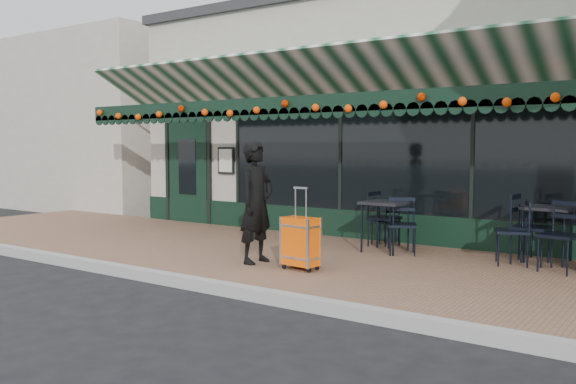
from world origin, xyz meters
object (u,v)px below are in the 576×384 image
Objects in this scene: cafe_table_b at (385,206)px; chair_b_front at (402,226)px; chair_a_left at (512,232)px; chair_a_front at (560,236)px; cafe_table_a at (548,212)px; woman at (256,202)px; chair_b_left at (385,222)px; chair_b_right at (384,219)px; chair_a_right at (530,229)px; suitcase at (301,242)px.

chair_b_front reaches higher than cafe_table_b.
chair_a_front reaches higher than chair_a_left.
woman is at bearing -144.39° from cafe_table_a.
chair_a_front reaches higher than chair_b_front.
chair_b_left is 0.16m from chair_b_right.
cafe_table_b is 0.80× the size of chair_a_right.
cafe_table_b is at bearing -166.54° from cafe_table_a.
cafe_table_a is at bearing 13.46° from cafe_table_b.
chair_b_left is (-2.84, 0.69, -0.09)m from chair_a_front.
chair_b_left is at bearing -124.00° from chair_a_left.
cafe_table_b is 1.05× the size of chair_b_left.
chair_b_left is at bearing 96.44° from suitcase.
chair_a_right is at bearing -55.46° from woman.
chair_a_left is at bearing 93.43° from chair_b_left.
chair_a_front is at bearing -63.42° from woman.
chair_a_front is at bearing -65.17° from cafe_table_a.
suitcase is 1.96m from cafe_table_b.
chair_b_right is at bearing 117.74° from cafe_table_b.
cafe_table_b is 0.90× the size of chair_b_front.
chair_a_left reaches higher than cafe_table_b.
suitcase is 1.45× the size of chair_b_left.
cafe_table_a is 0.65m from chair_a_left.
cafe_table_a is 0.91× the size of chair_b_front.
chair_a_left is at bearing -97.37° from chair_b_right.
chair_a_right reaches higher than chair_b_right.
suitcase is 1.20× the size of chair_b_right.
chair_a_left is at bearing -22.60° from chair_b_front.
chair_a_left and chair_b_right have the same top height.
chair_b_front is (-1.59, -0.12, -0.02)m from chair_a_left.
chair_a_front is at bearing 93.50° from chair_b_left.
cafe_table_b is (1.09, 1.86, -0.15)m from woman.
chair_b_right is 0.77m from chair_b_front.
chair_a_right reaches higher than chair_b_left.
chair_b_front is (-2.24, 0.04, -0.03)m from chair_a_front.
woman is at bearing -176.45° from suitcase.
woman is 1.82× the size of chair_a_front.
woman is 2.33m from chair_b_front.
chair_a_right is at bearing 7.55° from cafe_table_b.
woman is 1.88× the size of chair_b_right.
woman is 3.58m from chair_a_left.
chair_a_front is at bearing -128.20° from chair_a_right.
suitcase is 1.96m from chair_b_front.
cafe_table_a is 0.87× the size of chair_b_right.
chair_b_front is (0.31, -0.05, -0.27)m from cafe_table_b.
woman reaches higher than chair_a_front.
chair_a_left reaches higher than chair_b_front.
cafe_table_a reaches higher than cafe_table_b.
chair_b_left is at bearing 20.96° from chair_b_right.
chair_b_front is (-1.79, -0.33, -0.06)m from chair_a_right.
chair_a_left is at bearing 1.91° from cafe_table_b.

